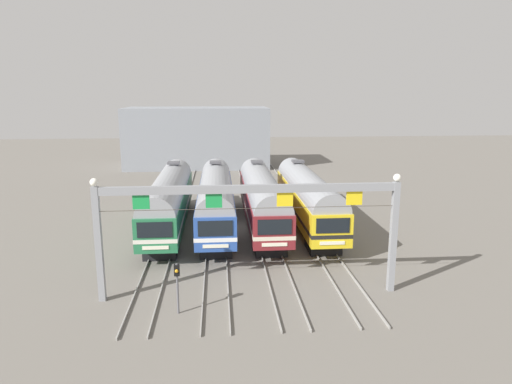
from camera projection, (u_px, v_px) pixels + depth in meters
ground_plane at (239, 228)px, 39.70m from camera, size 160.00×160.00×0.00m
track_bed at (233, 187)px, 56.24m from camera, size 13.26×70.00×0.15m
commuter_train_green at (169, 199)px, 38.66m from camera, size 2.88×18.06×5.05m
commuter_train_blue at (216, 198)px, 38.97m from camera, size 2.88×18.06×5.05m
commuter_train_maroon at (262, 197)px, 39.28m from camera, size 2.88×18.06×5.05m
commuter_train_yellow at (307, 196)px, 39.59m from camera, size 2.88×18.06×5.05m
catenary_gantry at (250, 209)px, 25.47m from camera, size 17.00×0.44×6.97m
yard_signal_mast at (177, 279)px, 23.96m from camera, size 0.28×0.35×2.77m
maintenance_building at (197, 137)px, 71.71m from camera, size 21.68×10.00×9.07m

